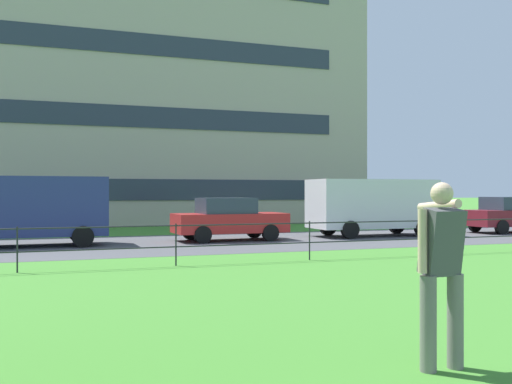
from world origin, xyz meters
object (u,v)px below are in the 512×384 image
car_maroon_right (511,214)px  car_red_far_right (229,219)px  person_thrower (441,268)px  apartment_building_background (83,91)px  panel_van_far_left (373,204)px  panel_van_center (26,207)px

car_maroon_right → car_red_far_right: bearing=179.5°
person_thrower → apartment_building_background: apartment_building_background is taller
apartment_building_background → person_thrower: bearing=-86.8°
panel_van_far_left → apartment_building_background: apartment_building_background is taller
car_red_far_right → panel_van_far_left: (6.02, 0.15, 0.49)m
car_red_far_right → apartment_building_background: (-4.18, 15.51, 6.90)m
panel_van_center → panel_van_far_left: 12.81m
car_red_far_right → panel_van_far_left: bearing=1.5°
person_thrower → car_red_far_right: (2.48, 15.16, -0.22)m
car_red_far_right → car_maroon_right: (12.69, -0.10, 0.00)m
person_thrower → panel_van_center: panel_van_center is taller
panel_van_far_left → car_maroon_right: bearing=-2.2°
panel_van_center → apartment_building_background: size_ratio=0.16×
car_red_far_right → car_maroon_right: bearing=-0.5°
panel_van_far_left → car_maroon_right: panel_van_far_left is taller
panel_van_center → car_red_far_right: 6.80m
car_red_far_right → apartment_building_background: 17.48m
car_maroon_right → panel_van_center: bearing=179.6°
panel_van_center → apartment_building_background: apartment_building_background is taller
apartment_building_background → car_red_far_right: bearing=-74.9°
panel_van_center → car_maroon_right: size_ratio=1.25×
panel_van_center → car_maroon_right: 19.48m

